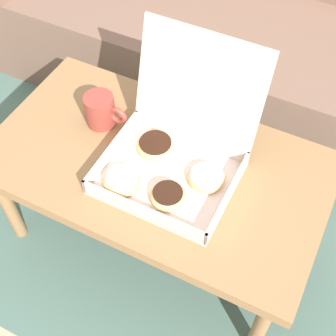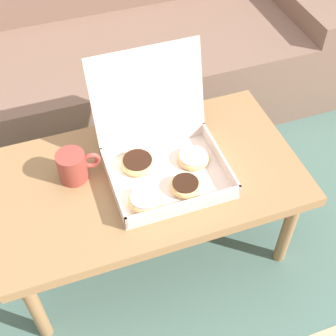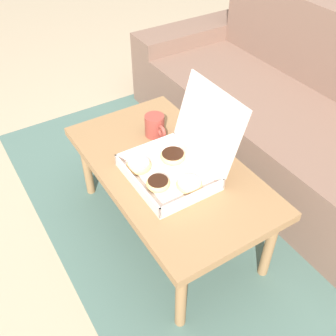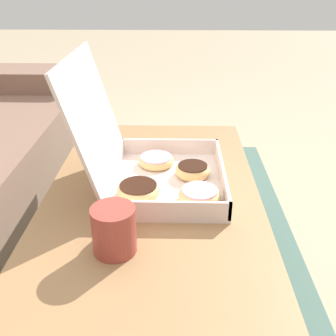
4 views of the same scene
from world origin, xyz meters
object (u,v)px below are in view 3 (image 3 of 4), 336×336
Objects in this scene: pastry_box at (174,162)px; coffee_table at (168,173)px; couch at (307,128)px; coffee_mug at (155,126)px.

coffee_table is at bearing 177.39° from pastry_box.
couch reaches higher than coffee_table.
pastry_box is at bearing -2.61° from coffee_table.
couch is 0.91m from coffee_table.
coffee_table is 0.25m from coffee_mug.
coffee_table is at bearing -90.00° from couch.
coffee_table is 2.58× the size of pastry_box.
coffee_mug is at bearing -104.97° from couch.
pastry_box is 2.79× the size of coffee_mug.
pastry_box is at bearing -14.04° from coffee_mug.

